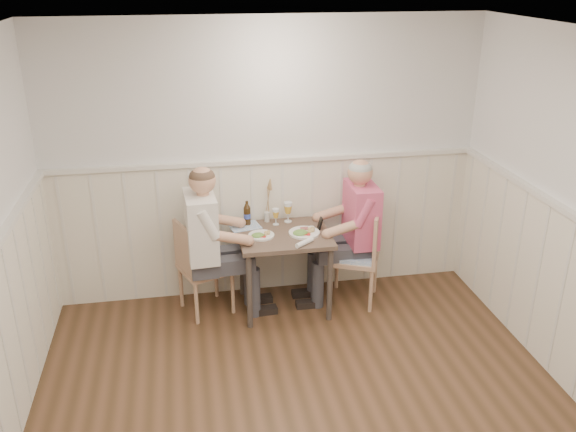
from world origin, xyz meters
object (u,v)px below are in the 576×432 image
at_px(chair_right, 361,253).
at_px(beer_bottle, 247,214).
at_px(dining_table, 284,244).
at_px(chair_left, 200,265).
at_px(diner_cream, 208,255).
at_px(man_in_pink, 356,242).
at_px(grass_vase, 267,202).

bearing_deg(chair_right, beer_bottle, 165.26).
distance_m(dining_table, beer_bottle, 0.45).
bearing_deg(chair_left, beer_bottle, 23.83).
relative_size(diner_cream, beer_bottle, 6.20).
bearing_deg(man_in_pink, chair_left, 179.89).
bearing_deg(diner_cream, man_in_pink, 3.04).
relative_size(dining_table, diner_cream, 0.57).
bearing_deg(beer_bottle, chair_right, -14.74).
xyz_separation_m(dining_table, grass_vase, (-0.11, 0.30, 0.31)).
height_order(chair_right, diner_cream, diner_cream).
relative_size(chair_right, grass_vase, 2.10).
bearing_deg(grass_vase, diner_cream, -150.39).
height_order(dining_table, man_in_pink, man_in_pink).
height_order(dining_table, beer_bottle, beer_bottle).
xyz_separation_m(diner_cream, beer_bottle, (0.39, 0.28, 0.25)).
xyz_separation_m(dining_table, chair_right, (0.72, -0.01, -0.14)).
relative_size(chair_right, chair_left, 1.04).
relative_size(diner_cream, grass_vase, 3.28).
height_order(chair_right, chair_left, chair_right).
height_order(chair_left, beer_bottle, beer_bottle).
bearing_deg(chair_left, man_in_pink, -0.11).
distance_m(chair_left, man_in_pink, 1.45).
bearing_deg(dining_table, man_in_pink, 3.82).
distance_m(chair_left, grass_vase, 0.84).
relative_size(chair_right, man_in_pink, 0.66).
distance_m(dining_table, chair_right, 0.73).
distance_m(man_in_pink, beer_bottle, 1.04).
bearing_deg(chair_left, diner_cream, -44.72).
xyz_separation_m(chair_right, chair_left, (-1.49, 0.06, -0.02)).
bearing_deg(beer_bottle, dining_table, -40.15).
bearing_deg(man_in_pink, chair_right, -59.68).
xyz_separation_m(chair_right, grass_vase, (-0.83, 0.32, 0.45)).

